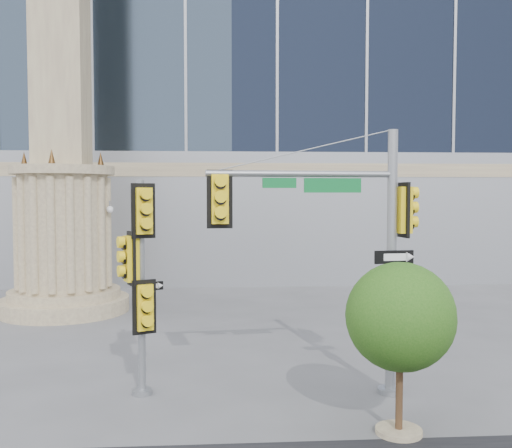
{
  "coord_description": "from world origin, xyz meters",
  "views": [
    {
      "loc": [
        -0.66,
        -11.23,
        4.13
      ],
      "look_at": [
        0.25,
        2.0,
        3.43
      ],
      "focal_mm": 40.0,
      "sensor_mm": 36.0,
      "label": 1
    }
  ],
  "objects": [
    {
      "name": "monument",
      "position": [
        -6.0,
        9.0,
        5.52
      ],
      "size": [
        4.4,
        4.4,
        16.6
      ],
      "color": "gray",
      "rests_on": "ground"
    },
    {
      "name": "ground",
      "position": [
        0.0,
        0.0,
        0.0
      ],
      "size": [
        120.0,
        120.0,
        0.0
      ],
      "primitive_type": "plane",
      "color": "#545456",
      "rests_on": "ground"
    },
    {
      "name": "main_signal_pole",
      "position": [
        1.93,
        0.07,
        3.37
      ],
      "size": [
        4.22,
        0.8,
        5.44
      ],
      "rotation": [
        0.0,
        0.0,
        0.1
      ],
      "color": "slate",
      "rests_on": "ground"
    },
    {
      "name": "secondary_signal_pole",
      "position": [
        -2.22,
        0.35,
        2.59
      ],
      "size": [
        0.83,
        0.6,
        4.41
      ],
      "rotation": [
        0.0,
        0.0,
        0.43
      ],
      "color": "slate",
      "rests_on": "ground"
    },
    {
      "name": "street_tree",
      "position": [
        2.49,
        -1.79,
        1.96
      ],
      "size": [
        1.91,
        1.86,
        2.97
      ],
      "color": "gray",
      "rests_on": "ground"
    }
  ]
}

